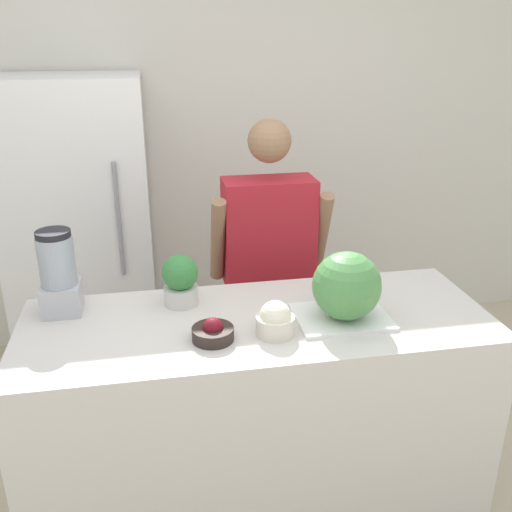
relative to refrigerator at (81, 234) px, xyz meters
name	(u,v)px	position (x,y,z in m)	size (l,w,h in m)	color
wall_back	(208,144)	(0.79, 0.37, 0.42)	(8.00, 0.06, 2.60)	silver
counter_island	(258,417)	(0.79, -1.31, -0.41)	(1.83, 0.69, 0.93)	beige
refrigerator	(81,234)	(0.00, 0.00, 0.00)	(0.79, 0.66, 1.75)	white
person	(268,275)	(0.97, -0.62, -0.07)	(0.59, 0.26, 1.59)	#4C608C
cutting_board	(341,317)	(1.11, -1.36, 0.06)	(0.36, 0.28, 0.01)	white
watermelon	(347,286)	(1.12, -1.38, 0.20)	(0.26, 0.26, 0.26)	#4C8C47
bowl_cherries	(213,332)	(0.60, -1.43, 0.08)	(0.15, 0.15, 0.09)	#2D231E
bowl_cream	(275,321)	(0.83, -1.43, 0.11)	(0.14, 0.14, 0.13)	beige
blender	(58,274)	(0.04, -1.10, 0.21)	(0.15, 0.15, 0.34)	#B7B7BC
potted_plant	(180,280)	(0.51, -1.12, 0.16)	(0.15, 0.15, 0.21)	beige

